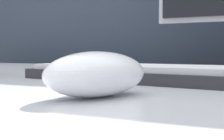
{
  "coord_description": "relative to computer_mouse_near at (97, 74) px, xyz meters",
  "views": [
    {
      "loc": [
        0.15,
        -0.38,
        0.79
      ],
      "look_at": [
        0.01,
        -0.08,
        0.77
      ],
      "focal_mm": 50.0,
      "sensor_mm": 36.0,
      "label": 1
    }
  ],
  "objects": [
    {
      "name": "keyboard",
      "position": [
        0.01,
        0.18,
        -0.01
      ],
      "size": [
        0.45,
        0.19,
        0.02
      ],
      "rotation": [
        0.0,
        0.0,
        -0.13
      ],
      "color": "#28282D",
      "rests_on": "desk"
    },
    {
      "name": "partition_panel",
      "position": [
        -0.01,
        0.81,
        -0.11
      ],
      "size": [
        5.0,
        0.03,
        1.33
      ],
      "color": "#333D4C",
      "rests_on": "ground_plane"
    },
    {
      "name": "computer_mouse_near",
      "position": [
        0.0,
        0.0,
        0.0
      ],
      "size": [
        0.1,
        0.13,
        0.04
      ],
      "rotation": [
        0.0,
        0.0,
        -0.42
      ],
      "color": "white",
      "rests_on": "desk"
    }
  ]
}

